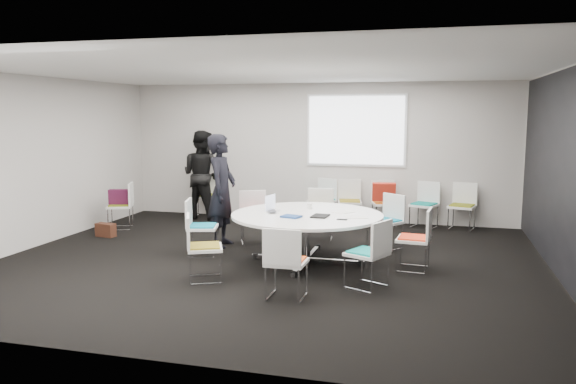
% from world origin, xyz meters
% --- Properties ---
extents(room_shell, '(8.08, 7.08, 2.88)m').
position_xyz_m(room_shell, '(0.09, 0.00, 1.40)').
color(room_shell, black).
rests_on(room_shell, ground).
extents(conference_table, '(2.22, 2.22, 0.73)m').
position_xyz_m(conference_table, '(0.57, 0.11, 0.54)').
color(conference_table, silver).
rests_on(conference_table, ground).
extents(projection_screen, '(1.90, 0.03, 1.35)m').
position_xyz_m(projection_screen, '(0.80, 3.46, 1.85)').
color(projection_screen, white).
rests_on(projection_screen, room_shell).
extents(chair_ring_a, '(0.49, 0.50, 0.88)m').
position_xyz_m(chair_ring_a, '(2.11, 0.08, 0.28)').
color(chair_ring_a, silver).
rests_on(chair_ring_a, ground).
extents(chair_ring_b, '(0.64, 0.63, 0.88)m').
position_xyz_m(chair_ring_b, '(1.61, 1.28, 0.28)').
color(chair_ring_b, silver).
rests_on(chair_ring_b, ground).
extents(chair_ring_c, '(0.50, 0.49, 0.88)m').
position_xyz_m(chair_ring_c, '(0.44, 1.64, 0.28)').
color(chair_ring_c, silver).
rests_on(chair_ring_c, ground).
extents(chair_ring_d, '(0.61, 0.60, 0.88)m').
position_xyz_m(chair_ring_d, '(-0.58, 1.08, 0.28)').
color(chair_ring_d, silver).
rests_on(chair_ring_d, ground).
extents(chair_ring_e, '(0.55, 0.56, 0.88)m').
position_xyz_m(chair_ring_e, '(-1.10, 0.10, 0.28)').
color(chair_ring_e, silver).
rests_on(chair_ring_e, ground).
extents(chair_ring_f, '(0.60, 0.60, 0.88)m').
position_xyz_m(chair_ring_f, '(-0.54, -1.13, 0.28)').
color(chair_ring_f, silver).
rests_on(chair_ring_f, ground).
extents(chair_ring_g, '(0.46, 0.45, 0.88)m').
position_xyz_m(chair_ring_g, '(0.69, -1.56, 0.28)').
color(chair_ring_g, silver).
rests_on(chair_ring_g, ground).
extents(chair_ring_h, '(0.60, 0.61, 0.88)m').
position_xyz_m(chair_ring_h, '(1.58, -0.90, 0.28)').
color(chair_ring_h, silver).
rests_on(chair_ring_h, ground).
extents(chair_back_a, '(0.59, 0.59, 0.88)m').
position_xyz_m(chair_back_a, '(0.19, 3.16, 0.28)').
color(chair_back_a, silver).
rests_on(chair_back_a, ground).
extents(chair_back_b, '(0.54, 0.53, 0.88)m').
position_xyz_m(chair_back_b, '(0.74, 3.17, 0.28)').
color(chair_back_b, silver).
rests_on(chair_back_b, ground).
extents(chair_back_c, '(0.57, 0.56, 0.88)m').
position_xyz_m(chair_back_c, '(1.43, 3.17, 0.28)').
color(chair_back_c, silver).
rests_on(chair_back_c, ground).
extents(chair_back_d, '(0.59, 0.59, 0.88)m').
position_xyz_m(chair_back_d, '(2.19, 3.16, 0.28)').
color(chair_back_d, silver).
rests_on(chair_back_d, ground).
extents(chair_back_e, '(0.56, 0.55, 0.88)m').
position_xyz_m(chair_back_e, '(2.88, 3.17, 0.28)').
color(chair_back_e, silver).
rests_on(chair_back_e, ground).
extents(chair_spare_left, '(0.59, 0.59, 0.88)m').
position_xyz_m(chair_spare_left, '(-3.40, 1.58, 0.28)').
color(chair_spare_left, silver).
rests_on(chair_spare_left, ground).
extents(chair_person_back, '(0.53, 0.52, 0.88)m').
position_xyz_m(chair_person_back, '(-2.35, 3.17, 0.28)').
color(chair_person_back, silver).
rests_on(chair_person_back, ground).
extents(person_main, '(0.47, 0.69, 1.86)m').
position_xyz_m(person_main, '(-1.02, 0.77, 0.93)').
color(person_main, black).
rests_on(person_main, ground).
extents(person_back, '(1.02, 0.87, 1.84)m').
position_xyz_m(person_back, '(-2.34, 3.00, 0.92)').
color(person_back, black).
rests_on(person_back, ground).
extents(laptop, '(0.30, 0.35, 0.02)m').
position_xyz_m(laptop, '(0.06, 0.12, 0.74)').
color(laptop, '#333338').
rests_on(laptop, conference_table).
extents(laptop_lid, '(0.07, 0.30, 0.22)m').
position_xyz_m(laptop_lid, '(-0.03, 0.21, 0.86)').
color(laptop_lid, silver).
rests_on(laptop_lid, conference_table).
extents(notebook_black, '(0.24, 0.32, 0.02)m').
position_xyz_m(notebook_black, '(0.80, -0.07, 0.74)').
color(notebook_black, black).
rests_on(notebook_black, conference_table).
extents(tablet_folio, '(0.31, 0.27, 0.03)m').
position_xyz_m(tablet_folio, '(0.41, -0.23, 0.74)').
color(tablet_folio, navy).
rests_on(tablet_folio, conference_table).
extents(papers_right, '(0.35, 0.37, 0.00)m').
position_xyz_m(papers_right, '(1.07, 0.37, 0.73)').
color(papers_right, white).
rests_on(papers_right, conference_table).
extents(papers_front, '(0.35, 0.30, 0.00)m').
position_xyz_m(papers_front, '(1.30, 0.02, 0.73)').
color(papers_front, white).
rests_on(papers_front, conference_table).
extents(cup, '(0.08, 0.08, 0.09)m').
position_xyz_m(cup, '(0.51, 0.53, 0.78)').
color(cup, white).
rests_on(cup, conference_table).
extents(phone, '(0.14, 0.07, 0.01)m').
position_xyz_m(phone, '(1.14, -0.22, 0.73)').
color(phone, black).
rests_on(phone, conference_table).
extents(maroon_bag, '(0.42, 0.25, 0.28)m').
position_xyz_m(maroon_bag, '(-3.41, 1.57, 0.62)').
color(maroon_bag, '#48132F').
rests_on(maroon_bag, chair_spare_left).
extents(brown_bag, '(0.38, 0.22, 0.24)m').
position_xyz_m(brown_bag, '(-3.31, 0.90, 0.12)').
color(brown_bag, '#391D12').
rests_on(brown_bag, ground).
extents(red_jacket, '(0.46, 0.22, 0.36)m').
position_xyz_m(red_jacket, '(1.43, 2.94, 0.70)').
color(red_jacket, '#AF2415').
rests_on(red_jacket, chair_back_c).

